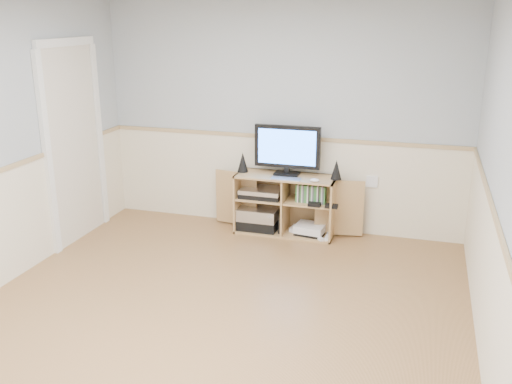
% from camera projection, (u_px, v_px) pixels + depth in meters
% --- Properties ---
extents(room, '(4.04, 4.54, 2.54)m').
position_uv_depth(room, '(205.00, 168.00, 4.23)').
color(room, '#AC7E4C').
rests_on(room, ground).
extents(media_cabinet, '(1.67, 0.40, 0.65)m').
position_uv_depth(media_cabinet, '(286.00, 202.00, 6.23)').
color(media_cabinet, '#AE7F57').
rests_on(media_cabinet, floor).
extents(monitor, '(0.71, 0.18, 0.53)m').
position_uv_depth(monitor, '(287.00, 148.00, 6.05)').
color(monitor, black).
rests_on(monitor, media_cabinet).
extents(speaker_left, '(0.12, 0.12, 0.22)m').
position_uv_depth(speaker_left, '(243.00, 162.00, 6.21)').
color(speaker_left, black).
rests_on(speaker_left, media_cabinet).
extents(speaker_right, '(0.11, 0.11, 0.21)m').
position_uv_depth(speaker_right, '(336.00, 170.00, 5.93)').
color(speaker_right, black).
rests_on(speaker_right, media_cabinet).
extents(keyboard, '(0.32, 0.14, 0.01)m').
position_uv_depth(keyboard, '(286.00, 179.00, 5.95)').
color(keyboard, silver).
rests_on(keyboard, media_cabinet).
extents(mouse, '(0.10, 0.07, 0.04)m').
position_uv_depth(mouse, '(315.00, 180.00, 5.86)').
color(mouse, white).
rests_on(mouse, media_cabinet).
extents(av_components, '(0.52, 0.33, 0.47)m').
position_uv_depth(av_components, '(260.00, 211.00, 6.30)').
color(av_components, black).
rests_on(av_components, media_cabinet).
extents(game_consoles, '(0.46, 0.30, 0.11)m').
position_uv_depth(game_consoles, '(309.00, 229.00, 6.18)').
color(game_consoles, white).
rests_on(game_consoles, media_cabinet).
extents(game_cases, '(0.31, 0.13, 0.19)m').
position_uv_depth(game_cases, '(311.00, 193.00, 6.04)').
color(game_cases, '#3F8C3F').
rests_on(game_cases, media_cabinet).
extents(wall_outlet, '(0.12, 0.03, 0.12)m').
position_uv_depth(wall_outlet, '(372.00, 182.00, 6.05)').
color(wall_outlet, white).
rests_on(wall_outlet, wall_back).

